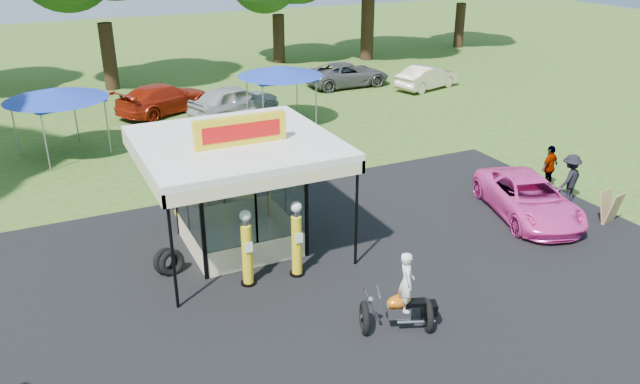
# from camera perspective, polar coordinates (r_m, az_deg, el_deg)

# --- Properties ---
(ground) EXTENTS (120.00, 120.00, 0.00)m
(ground) POSITION_cam_1_polar(r_m,az_deg,el_deg) (15.92, 5.77, -11.01)
(ground) COLOR #36551A
(ground) RESTS_ON ground
(asphalt_apron) EXTENTS (20.00, 14.00, 0.04)m
(asphalt_apron) POSITION_cam_1_polar(r_m,az_deg,el_deg) (17.37, 2.35, -7.67)
(asphalt_apron) COLOR black
(asphalt_apron) RESTS_ON ground
(gas_station_kiosk) EXTENTS (5.40, 5.40, 4.18)m
(gas_station_kiosk) POSITION_cam_1_polar(r_m,az_deg,el_deg) (18.36, -7.49, 0.07)
(gas_station_kiosk) COLOR white
(gas_station_kiosk) RESTS_ON ground
(gas_pump_left) EXTENTS (0.41, 0.41, 2.21)m
(gas_pump_left) POSITION_cam_1_polar(r_m,az_deg,el_deg) (16.58, -6.69, -5.29)
(gas_pump_left) COLOR black
(gas_pump_left) RESTS_ON ground
(gas_pump_right) EXTENTS (0.42, 0.42, 2.24)m
(gas_pump_right) POSITION_cam_1_polar(r_m,az_deg,el_deg) (16.92, -2.15, -4.49)
(gas_pump_right) COLOR black
(gas_pump_right) RESTS_ON ground
(motorcycle) EXTENTS (1.89, 1.40, 2.14)m
(motorcycle) POSITION_cam_1_polar(r_m,az_deg,el_deg) (14.98, 7.56, -9.69)
(motorcycle) COLOR black
(motorcycle) RESTS_ON ground
(spare_tires) EXTENTS (0.97, 0.74, 0.78)m
(spare_tires) POSITION_cam_1_polar(r_m,az_deg,el_deg) (17.80, -13.67, -6.22)
(spare_tires) COLOR black
(spare_tires) RESTS_ON ground
(a_frame_sign) EXTENTS (0.65, 0.66, 1.10)m
(a_frame_sign) POSITION_cam_1_polar(r_m,az_deg,el_deg) (22.16, 25.00, -1.33)
(a_frame_sign) COLOR #593819
(a_frame_sign) RESTS_ON ground
(kiosk_car) EXTENTS (2.82, 1.13, 0.96)m
(kiosk_car) POSITION_cam_1_polar(r_m,az_deg,el_deg) (20.82, -9.26, -1.10)
(kiosk_car) COLOR gold
(kiosk_car) RESTS_ON ground
(pink_sedan) EXTENTS (3.46, 5.19, 1.32)m
(pink_sedan) POSITION_cam_1_polar(r_m,az_deg,el_deg) (21.68, 18.51, -0.52)
(pink_sedan) COLOR #FE45B2
(pink_sedan) RESTS_ON ground
(spectator_east_a) EXTENTS (1.28, 0.95, 1.76)m
(spectator_east_a) POSITION_cam_1_polar(r_m,az_deg,el_deg) (23.19, 21.88, 1.11)
(spectator_east_a) COLOR black
(spectator_east_a) RESTS_ON ground
(spectator_east_b) EXTENTS (1.04, 0.65, 1.65)m
(spectator_east_b) POSITION_cam_1_polar(r_m,az_deg,el_deg) (24.25, 20.25, 2.15)
(spectator_east_b) COLOR gray
(spectator_east_b) RESTS_ON ground
(bg_car_b) EXTENTS (5.63, 4.19, 1.52)m
(bg_car_b) POSITION_cam_1_polar(r_m,az_deg,el_deg) (33.48, -14.06, 8.30)
(bg_car_b) COLOR #981D0B
(bg_car_b) RESTS_ON ground
(bg_car_c) EXTENTS (5.16, 3.35, 1.64)m
(bg_car_c) POSITION_cam_1_polar(r_m,az_deg,el_deg) (32.11, -7.86, 8.27)
(bg_car_c) COLOR #B0AFB4
(bg_car_c) RESTS_ON ground
(bg_car_d) EXTENTS (5.13, 2.39, 1.42)m
(bg_car_d) POSITION_cam_1_polar(r_m,az_deg,el_deg) (38.30, 2.52, 10.69)
(bg_car_d) COLOR #505052
(bg_car_d) RESTS_ON ground
(bg_car_e) EXTENTS (4.48, 2.59, 1.40)m
(bg_car_e) POSITION_cam_1_polar(r_m,az_deg,el_deg) (38.12, 9.78, 10.31)
(bg_car_e) COLOR beige
(bg_car_e) RESTS_ON ground
(tent_west) EXTENTS (4.15, 4.15, 2.90)m
(tent_west) POSITION_cam_1_polar(r_m,az_deg,el_deg) (27.85, -23.01, 8.23)
(tent_west) COLOR gray
(tent_west) RESTS_ON ground
(tent_east) EXTENTS (4.07, 4.07, 2.84)m
(tent_east) POSITION_cam_1_polar(r_m,az_deg,el_deg) (30.29, -3.65, 10.96)
(tent_east) COLOR gray
(tent_east) RESTS_ON ground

